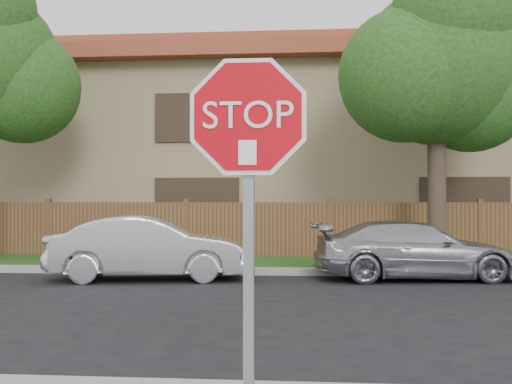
{
  "coord_description": "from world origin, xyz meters",
  "views": [
    {
      "loc": [
        -0.68,
        -5.12,
        1.64
      ],
      "look_at": [
        -1.03,
        -0.9,
        1.7
      ],
      "focal_mm": 42.0,
      "sensor_mm": 36.0,
      "label": 1
    }
  ],
  "objects": [
    {
      "name": "sedan_left",
      "position": [
        -3.92,
        7.05,
        0.66
      ],
      "size": [
        4.17,
        1.99,
        1.32
      ],
      "primitive_type": "imported",
      "rotation": [
        0.0,
        0.0,
        1.72
      ],
      "color": "silver",
      "rests_on": "ground"
    },
    {
      "name": "stop_sign",
      "position": [
        -1.03,
        -1.48,
        1.83
      ],
      "size": [
        1.01,
        0.13,
        2.55
      ],
      "color": "gray",
      "rests_on": "sidewalk_near"
    },
    {
      "name": "apartment_building",
      "position": [
        0.0,
        17.0,
        3.53
      ],
      "size": [
        35.2,
        9.2,
        7.2
      ],
      "color": "#9B8460",
      "rests_on": "ground"
    },
    {
      "name": "grass_strip",
      "position": [
        0.0,
        9.8,
        0.06
      ],
      "size": [
        70.0,
        3.0,
        0.12
      ],
      "primitive_type": "cube",
      "color": "#1E4714",
      "rests_on": "ground"
    },
    {
      "name": "fence",
      "position": [
        0.0,
        11.4,
        0.8
      ],
      "size": [
        70.0,
        0.12,
        1.6
      ],
      "primitive_type": "cube",
      "color": "#4D351B",
      "rests_on": "ground"
    },
    {
      "name": "far_curb",
      "position": [
        0.0,
        8.15,
        0.07
      ],
      "size": [
        70.0,
        0.3,
        0.15
      ],
      "primitive_type": "cube",
      "color": "gray",
      "rests_on": "ground"
    },
    {
      "name": "tree_mid",
      "position": [
        2.52,
        9.57,
        4.87
      ],
      "size": [
        4.8,
        3.9,
        7.35
      ],
      "color": "#382B21",
      "rests_on": "ground"
    },
    {
      "name": "sedan_right",
      "position": [
        1.58,
        7.6,
        0.61
      ],
      "size": [
        4.36,
        2.15,
        1.22
      ],
      "primitive_type": "imported",
      "rotation": [
        0.0,
        0.0,
        1.68
      ],
      "color": "#9B9CA1",
      "rests_on": "ground"
    }
  ]
}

